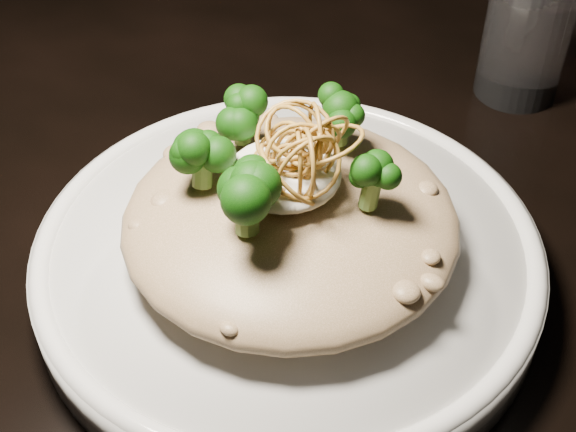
# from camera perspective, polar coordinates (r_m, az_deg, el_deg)

# --- Properties ---
(table) EXTENTS (1.10, 0.80, 0.75)m
(table) POSITION_cam_1_polar(r_m,az_deg,el_deg) (0.61, 7.47, -8.24)
(table) COLOR black
(table) RESTS_ON ground
(plate) EXTENTS (0.32, 0.32, 0.03)m
(plate) POSITION_cam_1_polar(r_m,az_deg,el_deg) (0.51, -0.00, -3.15)
(plate) COLOR silver
(plate) RESTS_ON table
(risotto) EXTENTS (0.20, 0.20, 0.04)m
(risotto) POSITION_cam_1_polar(r_m,az_deg,el_deg) (0.48, 0.18, -0.28)
(risotto) COLOR brown
(risotto) RESTS_ON plate
(broccoli) EXTENTS (0.13, 0.13, 0.05)m
(broccoli) POSITION_cam_1_polar(r_m,az_deg,el_deg) (0.46, -0.17, 4.61)
(broccoli) COLOR black
(broccoli) RESTS_ON risotto
(cheese) EXTENTS (0.07, 0.07, 0.02)m
(cheese) POSITION_cam_1_polar(r_m,az_deg,el_deg) (0.47, -0.30, 3.00)
(cheese) COLOR white
(cheese) RESTS_ON risotto
(shallots) EXTENTS (0.06, 0.06, 0.04)m
(shallots) POSITION_cam_1_polar(r_m,az_deg,el_deg) (0.45, 0.69, 5.56)
(shallots) COLOR brown
(shallots) RESTS_ON cheese
(drinking_glass) EXTENTS (0.07, 0.07, 0.12)m
(drinking_glass) POSITION_cam_1_polar(r_m,az_deg,el_deg) (0.69, 16.69, 12.68)
(drinking_glass) COLOR white
(drinking_glass) RESTS_ON table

